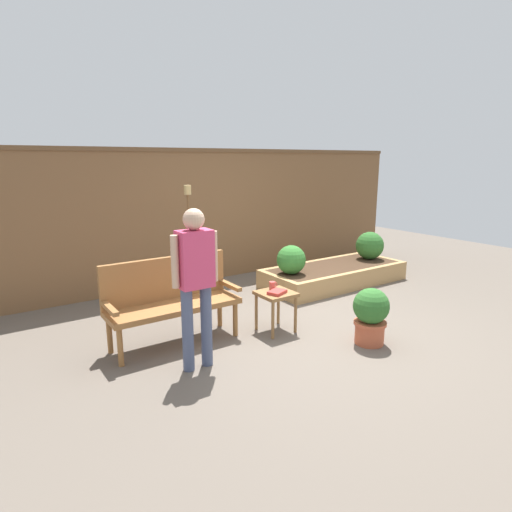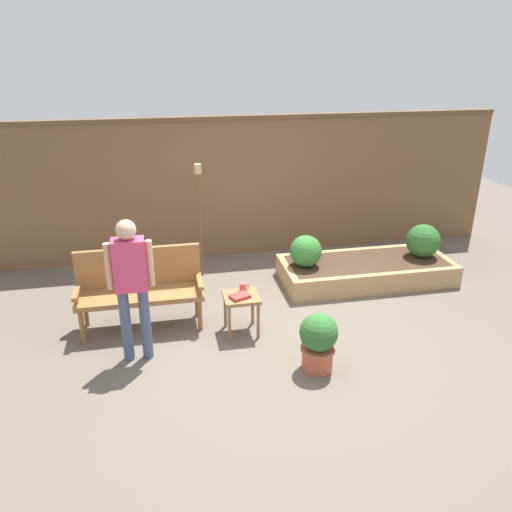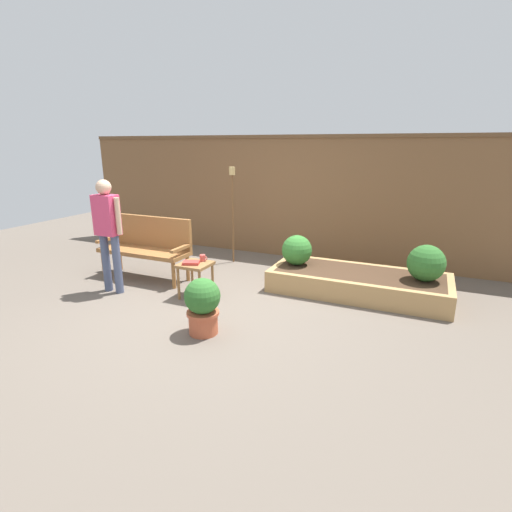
{
  "view_description": "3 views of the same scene",
  "coord_description": "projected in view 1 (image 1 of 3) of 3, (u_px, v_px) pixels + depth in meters",
  "views": [
    {
      "loc": [
        -3.23,
        -3.64,
        1.99
      ],
      "look_at": [
        -0.2,
        0.78,
        0.77
      ],
      "focal_mm": 29.99,
      "sensor_mm": 36.0,
      "label": 1
    },
    {
      "loc": [
        -1.19,
        -4.87,
        3.1
      ],
      "look_at": [
        -0.08,
        0.65,
        0.74
      ],
      "focal_mm": 35.25,
      "sensor_mm": 36.0,
      "label": 2
    },
    {
      "loc": [
        2.41,
        -4.04,
        2.01
      ],
      "look_at": [
        0.4,
        0.47,
        0.58
      ],
      "focal_mm": 27.36,
      "sensor_mm": 36.0,
      "label": 3
    }
  ],
  "objects": [
    {
      "name": "ground_plane",
      "position": [
        306.0,
        328.0,
        5.15
      ],
      "size": [
        14.0,
        14.0,
        0.0
      ],
      "primitive_type": "plane",
      "color": "#60564C"
    },
    {
      "name": "fence_back",
      "position": [
        203.0,
        215.0,
        7.0
      ],
      "size": [
        8.4,
        0.14,
        2.16
      ],
      "color": "brown",
      "rests_on": "ground_plane"
    },
    {
      "name": "garden_bench",
      "position": [
        170.0,
        294.0,
        4.68
      ],
      "size": [
        1.44,
        0.48,
        0.94
      ],
      "color": "#936033",
      "rests_on": "ground_plane"
    },
    {
      "name": "side_table",
      "position": [
        276.0,
        299.0,
        4.99
      ],
      "size": [
        0.4,
        0.4,
        0.48
      ],
      "color": "olive",
      "rests_on": "ground_plane"
    },
    {
      "name": "cup_on_table",
      "position": [
        273.0,
        285.0,
        5.09
      ],
      "size": [
        0.11,
        0.08,
        0.09
      ],
      "color": "#CC4C47",
      "rests_on": "side_table"
    },
    {
      "name": "book_on_table",
      "position": [
        277.0,
        292.0,
        4.91
      ],
      "size": [
        0.25,
        0.22,
        0.04
      ],
      "primitive_type": "cube",
      "rotation": [
        0.0,
        0.0,
        0.39
      ],
      "color": "#B2332D",
      "rests_on": "side_table"
    },
    {
      "name": "potted_boxwood",
      "position": [
        371.0,
        314.0,
        4.66
      ],
      "size": [
        0.39,
        0.39,
        0.63
      ],
      "color": "#B75638",
      "rests_on": "ground_plane"
    },
    {
      "name": "raised_planter_bed",
      "position": [
        334.0,
        275.0,
        6.97
      ],
      "size": [
        2.4,
        1.0,
        0.3
      ],
      "color": "#AD8451",
      "rests_on": "ground_plane"
    },
    {
      "name": "shrub_near_bench",
      "position": [
        291.0,
        260.0,
        6.4
      ],
      "size": [
        0.44,
        0.44,
        0.44
      ],
      "color": "brown",
      "rests_on": "raised_planter_bed"
    },
    {
      "name": "shrub_far_corner",
      "position": [
        370.0,
        246.0,
        7.35
      ],
      "size": [
        0.47,
        0.47,
        0.47
      ],
      "color": "brown",
      "rests_on": "raised_planter_bed"
    },
    {
      "name": "tiki_torch",
      "position": [
        189.0,
        222.0,
        6.01
      ],
      "size": [
        0.1,
        0.1,
        1.64
      ],
      "color": "brown",
      "rests_on": "ground_plane"
    },
    {
      "name": "person_by_bench",
      "position": [
        195.0,
        275.0,
        3.99
      ],
      "size": [
        0.47,
        0.2,
        1.56
      ],
      "color": "#475170",
      "rests_on": "ground_plane"
    }
  ]
}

